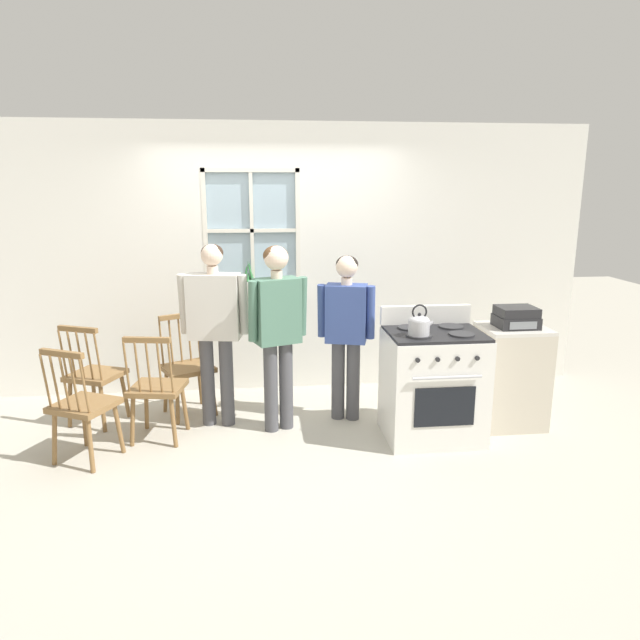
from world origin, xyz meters
The scene contains 14 objects.
ground_plane centered at (0.00, 0.00, 0.00)m, with size 16.00×16.00×0.00m, color #B2AD9E.
wall_back centered at (0.01, 1.40, 1.33)m, with size 6.40×0.16×2.70m.
chair_by_window centered at (-1.06, 0.22, 0.44)m, with size 0.48×0.47×0.93m.
chair_near_wall centered at (-1.66, 0.62, 0.44)m, with size 0.54×0.53×0.93m.
chair_center_cluster centered at (-1.56, -0.11, 0.44)m, with size 0.55×0.54×0.93m.
chair_near_stove centered at (-0.87, 0.76, 0.44)m, with size 0.56×0.55×0.93m.
person_elderly_left centered at (-0.58, 0.47, 0.97)m, with size 0.61×0.28×1.62m.
person_teen_center centered at (-0.04, 0.31, 0.98)m, with size 0.53×0.32×1.61m.
person_adult_right centered at (0.58, 0.47, 0.90)m, with size 0.52×0.30×1.50m.
stove centered at (1.24, 0.01, 0.47)m, with size 0.79×0.68×1.08m.
kettle centered at (1.07, -0.12, 1.02)m, with size 0.21×0.17×0.25m.
potted_plant centered at (-0.29, 1.31, 1.14)m, with size 0.17×0.17×0.32m.
side_counter centered at (2.01, 0.19, 0.45)m, with size 0.55×0.50×0.90m.
stereo centered at (2.01, 0.17, 0.99)m, with size 0.34×0.29×0.18m.
Camera 1 is at (-0.20, -4.38, 2.10)m, focal length 32.00 mm.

